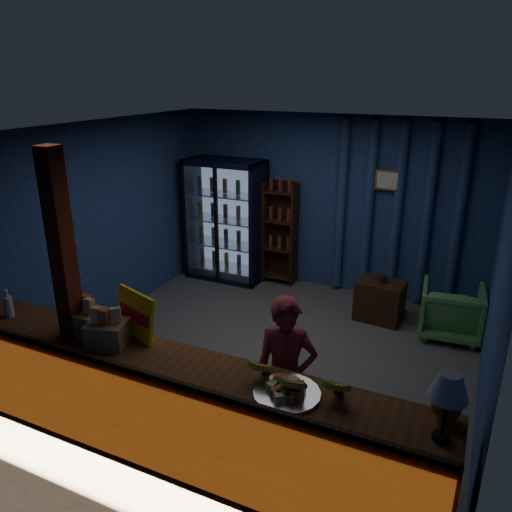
{
  "coord_description": "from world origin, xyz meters",
  "views": [
    {
      "loc": [
        2.08,
        -4.75,
        3.12
      ],
      "look_at": [
        -0.06,
        -0.2,
        1.27
      ],
      "focal_mm": 35.0,
      "sensor_mm": 36.0,
      "label": 1
    }
  ],
  "objects": [
    {
      "name": "counter",
      "position": [
        0.0,
        -1.91,
        0.48
      ],
      "size": [
        4.4,
        0.57,
        0.99
      ],
      "color": "brown",
      "rests_on": "ground"
    },
    {
      "name": "table_lamp",
      "position": [
        2.05,
        -1.94,
        1.33
      ],
      "size": [
        0.25,
        0.25,
        0.48
      ],
      "color": "black",
      "rests_on": "counter"
    },
    {
      "name": "shopkeeper",
      "position": [
        0.78,
        -1.4,
        0.72
      ],
      "size": [
        0.61,
        0.49,
        1.44
      ],
      "primitive_type": "imported",
      "rotation": [
        0.0,
        0.0,
        0.31
      ],
      "color": "maroon",
      "rests_on": "ground"
    },
    {
      "name": "green_chair",
      "position": [
        1.9,
        1.34,
        0.34
      ],
      "size": [
        0.78,
        0.8,
        0.67
      ],
      "primitive_type": "imported",
      "rotation": [
        0.0,
        0.0,
        3.23
      ],
      "color": "#57AC56",
      "rests_on": "ground"
    },
    {
      "name": "bottle_shelf",
      "position": [
        -0.7,
        2.06,
        0.79
      ],
      "size": [
        0.5,
        0.28,
        1.6
      ],
      "color": "#362011",
      "rests_on": "ground"
    },
    {
      "name": "framed_picture",
      "position": [
        0.85,
        2.1,
        1.75
      ],
      "size": [
        0.36,
        0.04,
        0.28
      ],
      "color": "gold",
      "rests_on": "room_walls"
    },
    {
      "name": "support_post",
      "position": [
        -1.05,
        -1.9,
        1.3
      ],
      "size": [
        0.16,
        0.16,
        2.6
      ],
      "primitive_type": "cube",
      "color": "maroon",
      "rests_on": "ground"
    },
    {
      "name": "pastry_tray",
      "position": [
        1.0,
        -1.93,
        0.98
      ],
      "size": [
        0.49,
        0.49,
        0.08
      ],
      "color": "silver",
      "rests_on": "counter"
    },
    {
      "name": "snack_box_left",
      "position": [
        -0.64,
        -1.92,
        1.07
      ],
      "size": [
        0.38,
        0.34,
        0.34
      ],
      "color": "#AA7A52",
      "rests_on": "counter"
    },
    {
      "name": "snack_box_centre",
      "position": [
        -0.96,
        -1.83,
        1.08
      ],
      "size": [
        0.33,
        0.28,
        0.35
      ],
      "color": "#AA7A52",
      "rests_on": "counter"
    },
    {
      "name": "pineapple",
      "position": [
        2.05,
        -1.73,
        1.09
      ],
      "size": [
        0.2,
        0.2,
        0.34
      ],
      "color": "olive",
      "rests_on": "counter"
    },
    {
      "name": "yellow_sign",
      "position": [
        -0.53,
        -1.68,
        1.15
      ],
      "size": [
        0.51,
        0.26,
        0.4
      ],
      "color": "yellow",
      "rests_on": "counter"
    },
    {
      "name": "beverage_cooler",
      "position": [
        -1.55,
        1.92,
        0.93
      ],
      "size": [
        1.2,
        0.62,
        1.9
      ],
      "color": "black",
      "rests_on": "ground"
    },
    {
      "name": "side_table",
      "position": [
        1.01,
        1.4,
        0.27
      ],
      "size": [
        0.63,
        0.48,
        0.65
      ],
      "color": "#362011",
      "rests_on": "ground"
    },
    {
      "name": "banana_bunches",
      "position": [
        1.04,
        -1.83,
        1.04
      ],
      "size": [
        0.82,
        0.31,
        0.18
      ],
      "color": "gold",
      "rests_on": "counter"
    },
    {
      "name": "curtain_folds",
      "position": [
        1.0,
        2.14,
        1.3
      ],
      "size": [
        1.74,
        0.14,
        2.5
      ],
      "color": "navy",
      "rests_on": "room_walls"
    },
    {
      "name": "ground",
      "position": [
        0.0,
        0.0,
        0.0
      ],
      "size": [
        4.6,
        4.6,
        0.0
      ],
      "primitive_type": "plane",
      "color": "#515154",
      "rests_on": "ground"
    },
    {
      "name": "room_walls",
      "position": [
        0.0,
        0.0,
        1.57
      ],
      "size": [
        4.6,
        4.6,
        4.6
      ],
      "color": "navy",
      "rests_on": "ground"
    }
  ]
}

